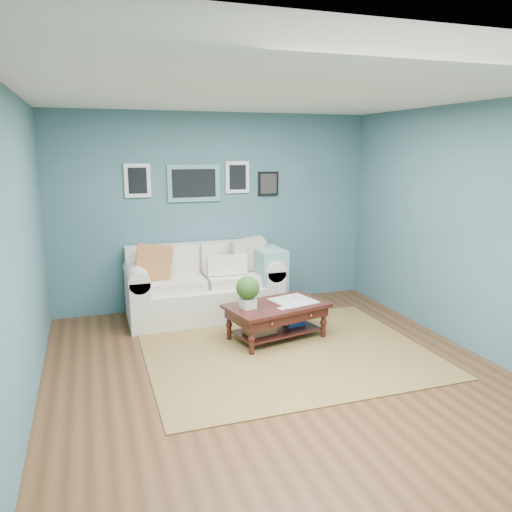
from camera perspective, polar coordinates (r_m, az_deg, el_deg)
name	(u,v)px	position (r m, az deg, el deg)	size (l,w,h in m)	color
room_shell	(278,240)	(4.74, 2.54, 1.82)	(5.00, 5.02, 2.70)	brown
area_rug	(287,352)	(5.62, 3.57, -10.95)	(3.03, 2.43, 0.01)	brown
loveseat	(210,284)	(6.73, -5.31, -3.24)	(2.05, 0.93, 1.05)	beige
coffee_table	(272,311)	(5.86, 1.84, -6.28)	(1.27, 0.91, 0.80)	black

